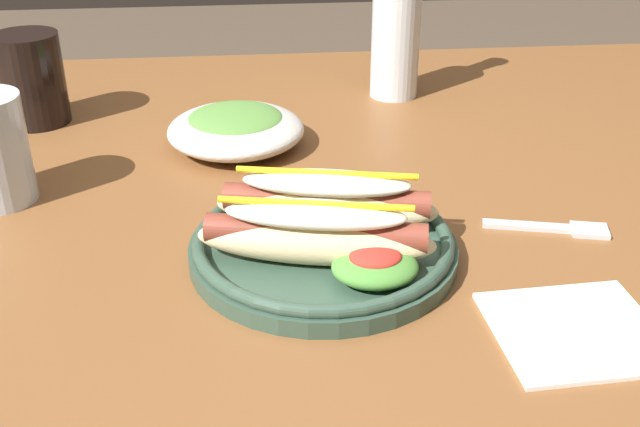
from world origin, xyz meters
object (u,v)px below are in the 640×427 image
Objects in this scene: side_bowl at (236,128)px; napkin at (576,331)px; fork at (556,228)px; soda_cup at (32,79)px; hot_dog_plate at (325,234)px; glass_bottle at (396,33)px.

napkin is at bearing -55.94° from side_bowl.
fork is 0.66m from soda_cup.
side_bowl reaches higher than napkin.
hot_dog_plate is at bearing -47.90° from soda_cup.
hot_dog_plate is 1.88× the size of napkin.
napkin is (0.19, -0.13, -0.02)m from hot_dog_plate.
soda_cup is at bearing 136.23° from napkin.
fork is 1.05× the size of soda_cup.
fork and napkin have the same top height.
side_bowl is at bearing -22.56° from soda_cup.
glass_bottle is (0.48, 0.06, 0.03)m from soda_cup.
napkin is (0.52, -0.50, -0.06)m from soda_cup.
soda_cup reaches higher than napkin.
glass_bottle is at bearing 116.25° from fork.
soda_cup is 0.89× the size of napkin.
fork is 0.93× the size of napkin.
fork is 0.74× the size of side_bowl.
fork is 0.42m from glass_bottle.
side_bowl is at bearing -143.57° from glass_bottle.
side_bowl is (0.26, -0.11, -0.03)m from soda_cup.
glass_bottle is 1.47× the size of side_bowl.
napkin is at bearing -34.63° from hot_dog_plate.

